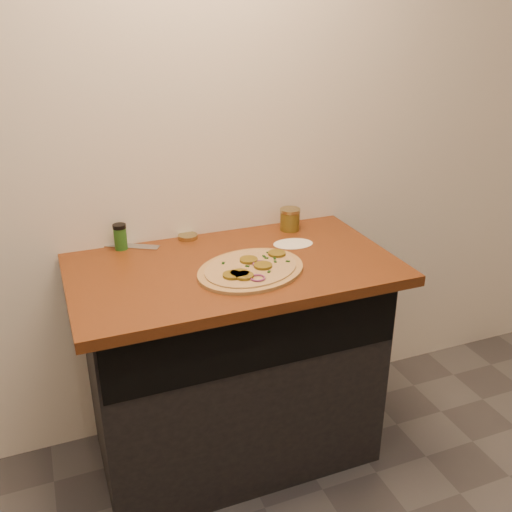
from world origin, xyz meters
name	(u,v)px	position (x,y,z in m)	size (l,w,h in m)	color
cabinet	(232,365)	(0.00, 1.45, 0.43)	(1.10, 0.60, 0.86)	black
countertop	(233,268)	(0.00, 1.42, 0.88)	(1.20, 0.70, 0.04)	brown
pizza	(251,269)	(0.04, 1.33, 0.91)	(0.53, 0.53, 0.03)	tan
chefs_knife	(110,244)	(-0.40, 1.76, 0.91)	(0.31, 0.20, 0.02)	#B7BAC1
mason_jar_lid	(188,237)	(-0.09, 1.72, 0.91)	(0.08, 0.08, 0.02)	#9E905B
salsa_jar	(290,219)	(0.34, 1.66, 0.95)	(0.09, 0.09, 0.09)	maroon
spice_shaker	(120,237)	(-0.36, 1.71, 0.95)	(0.05, 0.05, 0.10)	#255D1D
flour_spill	(293,244)	(0.29, 1.51, 0.90)	(0.16, 0.16, 0.00)	white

